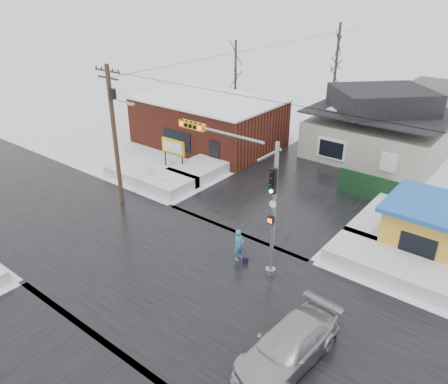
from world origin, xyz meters
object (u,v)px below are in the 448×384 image
Objects in this scene: pedestrian at (239,245)px; car at (288,346)px; kiosk at (429,227)px; traffic_signal at (247,184)px; marquee_sign at (173,148)px; utility_pole at (115,129)px.

pedestrian reaches higher than car.
kiosk is at bearing -39.63° from pedestrian.
marquee_sign is at bearing 150.28° from traffic_signal.
car is (5.56, -4.37, -0.12)m from pedestrian.
utility_pole reaches higher than traffic_signal.
utility_pole is 5.13× the size of pedestrian.
marquee_sign reaches higher than pedestrian.
kiosk is at bearing 1.55° from marquee_sign.
kiosk is at bearing 20.44° from utility_pole.
utility_pole is at bearing 177.05° from traffic_signal.
utility_pole is 6.87m from marquee_sign.
traffic_signal is at bearing 144.43° from car.
utility_pole reaches higher than pedestrian.
car is at bearing -99.66° from kiosk.
car is (16.57, -10.84, -1.17)m from marquee_sign.
kiosk is 10.25m from pedestrian.
pedestrian is at bearing 146.31° from car.
pedestrian is 0.34× the size of car.
traffic_signal is 13.42m from marquee_sign.
traffic_signal is 3.99× the size of pedestrian.
pedestrian is (-7.49, -6.97, -0.59)m from kiosk.
traffic_signal is 1.34× the size of car.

